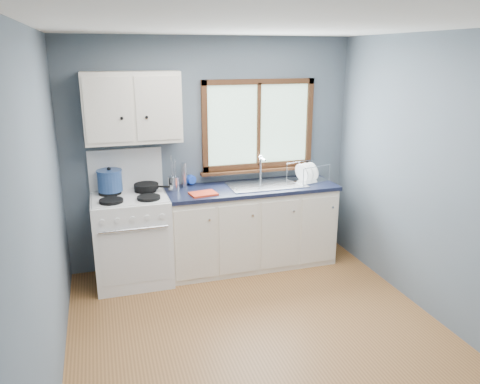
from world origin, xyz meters
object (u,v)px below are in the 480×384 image
object	(u,v)px
stockpot	(110,180)
skillet	(147,186)
base_cabinets	(251,230)
dish_rack	(307,176)
utensil_crock	(174,183)
gas_range	(132,236)
thermos	(184,175)
sink	(266,190)

from	to	relation	value
stockpot	skillet	bearing A→B (deg)	-2.72
skillet	base_cabinets	bearing A→B (deg)	17.48
base_cabinets	dish_rack	distance (m)	0.89
skillet	utensil_crock	distance (m)	0.28
gas_range	thermos	bearing A→B (deg)	17.94
utensil_crock	dish_rack	xyz separation A→B (m)	(1.52, -0.06, -0.02)
utensil_crock	thermos	bearing A→B (deg)	32.16
skillet	utensil_crock	xyz separation A→B (m)	(0.28, -0.01, 0.01)
utensil_crock	base_cabinets	bearing A→B (deg)	-6.70
skillet	thermos	world-z (taller)	thermos
base_cabinets	thermos	size ratio (longest dim) A/B	6.83
base_cabinets	utensil_crock	xyz separation A→B (m)	(-0.83, 0.10, 0.59)
skillet	utensil_crock	bearing A→B (deg)	20.55
gas_range	skillet	xyz separation A→B (m)	(0.19, 0.13, 0.49)
base_cabinets	gas_range	bearing A→B (deg)	-179.18
gas_range	thermos	xyz separation A→B (m)	(0.60, 0.19, 0.56)
sink	gas_range	bearing A→B (deg)	-179.29
thermos	dish_rack	xyz separation A→B (m)	(1.39, -0.14, -0.08)
gas_range	sink	bearing A→B (deg)	0.71
base_cabinets	stockpot	distance (m)	1.62
base_cabinets	utensil_crock	bearing A→B (deg)	173.30
skillet	stockpot	world-z (taller)	stockpot
utensil_crock	thermos	world-z (taller)	utensil_crock
stockpot	utensil_crock	world-z (taller)	utensil_crock
thermos	gas_range	bearing A→B (deg)	-162.06
utensil_crock	dish_rack	size ratio (longest dim) A/B	0.79
utensil_crock	stockpot	bearing A→B (deg)	177.34
sink	thermos	bearing A→B (deg)	168.71
dish_rack	stockpot	bearing A→B (deg)	161.48
base_cabinets	utensil_crock	world-z (taller)	utensil_crock
sink	dish_rack	distance (m)	0.52
sink	thermos	size ratio (longest dim) A/B	3.10
gas_range	stockpot	size ratio (longest dim) A/B	4.05
gas_range	stockpot	distance (m)	0.62
skillet	utensil_crock	size ratio (longest dim) A/B	1.07
stockpot	utensil_crock	size ratio (longest dim) A/B	0.89
utensil_crock	dish_rack	world-z (taller)	utensil_crock
gas_range	base_cabinets	xyz separation A→B (m)	(1.31, 0.02, -0.08)
sink	skillet	world-z (taller)	sink
stockpot	dish_rack	distance (m)	2.17
sink	utensil_crock	bearing A→B (deg)	174.47
gas_range	skillet	distance (m)	0.54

